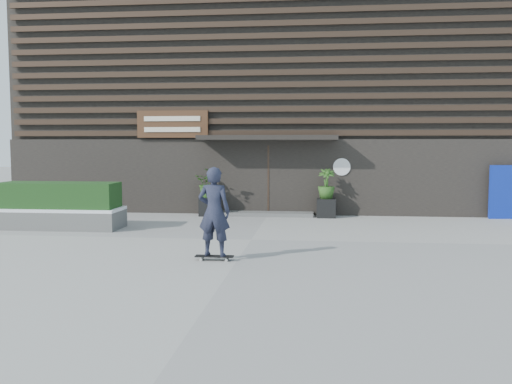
# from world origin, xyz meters

# --- Properties ---
(ground) EXTENTS (80.00, 80.00, 0.00)m
(ground) POSITION_xyz_m (0.00, 0.00, 0.00)
(ground) COLOR #9C9A93
(ground) RESTS_ON ground
(entrance_step) EXTENTS (3.00, 0.80, 0.12)m
(entrance_step) POSITION_xyz_m (0.00, 4.60, 0.06)
(entrance_step) COLOR #525250
(entrance_step) RESTS_ON ground
(planter_pot_left) EXTENTS (0.60, 0.60, 0.60)m
(planter_pot_left) POSITION_xyz_m (-1.90, 4.40, 0.30)
(planter_pot_left) COLOR black
(planter_pot_left) RESTS_ON ground
(bamboo_left) EXTENTS (0.86, 0.75, 0.96)m
(bamboo_left) POSITION_xyz_m (-1.90, 4.40, 1.08)
(bamboo_left) COLOR #2D591E
(bamboo_left) RESTS_ON planter_pot_left
(planter_pot_right) EXTENTS (0.60, 0.60, 0.60)m
(planter_pot_right) POSITION_xyz_m (1.90, 4.40, 0.30)
(planter_pot_right) COLOR black
(planter_pot_right) RESTS_ON ground
(bamboo_right) EXTENTS (0.54, 0.54, 0.96)m
(bamboo_right) POSITION_xyz_m (1.90, 4.40, 1.08)
(bamboo_right) COLOR #2D591E
(bamboo_right) RESTS_ON planter_pot_right
(raised_bed) EXTENTS (3.50, 1.20, 0.50)m
(raised_bed) POSITION_xyz_m (-5.55, 1.29, 0.25)
(raised_bed) COLOR #535350
(raised_bed) RESTS_ON ground
(snow_layer) EXTENTS (3.50, 1.20, 0.08)m
(snow_layer) POSITION_xyz_m (-5.55, 1.29, 0.54)
(snow_layer) COLOR white
(snow_layer) RESTS_ON raised_bed
(hedge) EXTENTS (3.30, 1.00, 0.70)m
(hedge) POSITION_xyz_m (-5.55, 1.29, 0.93)
(hedge) COLOR #163814
(hedge) RESTS_ON snow_layer
(building) EXTENTS (18.00, 11.00, 8.00)m
(building) POSITION_xyz_m (-0.00, 9.96, 3.99)
(building) COLOR black
(building) RESTS_ON ground
(skateboarder) EXTENTS (0.78, 0.49, 1.90)m
(skateboarder) POSITION_xyz_m (-0.46, -2.49, 0.99)
(skateboarder) COLOR black
(skateboarder) RESTS_ON ground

